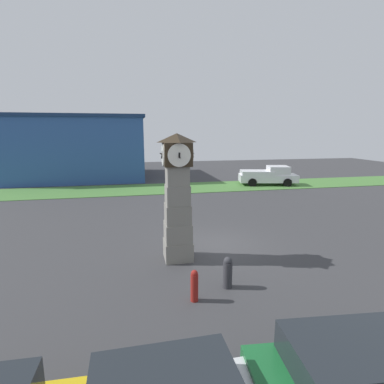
% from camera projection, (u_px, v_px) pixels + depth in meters
% --- Properties ---
extents(ground_plane, '(76.85, 76.85, 0.00)m').
position_uv_depth(ground_plane, '(215.00, 245.00, 13.72)').
color(ground_plane, '#38383A').
extents(clock_tower, '(1.33, 1.41, 5.05)m').
position_uv_depth(clock_tower, '(177.00, 199.00, 11.77)').
color(clock_tower, gray).
rests_on(clock_tower, ground_plane).
extents(bollard_near_tower, '(0.31, 0.31, 1.08)m').
position_uv_depth(bollard_near_tower, '(228.00, 272.00, 9.89)').
color(bollard_near_tower, '#333338').
rests_on(bollard_near_tower, ground_plane).
extents(bollard_mid_row, '(0.24, 0.24, 1.01)m').
position_uv_depth(bollard_mid_row, '(194.00, 285.00, 9.11)').
color(bollard_mid_row, maroon).
rests_on(bollard_mid_row, ground_plane).
extents(car_by_building, '(4.50, 2.17, 1.54)m').
position_uv_depth(car_by_building, '(368.00, 380.00, 5.32)').
color(car_by_building, '#19602D').
rests_on(car_by_building, ground_plane).
extents(pickup_truck, '(5.72, 3.08, 1.85)m').
position_uv_depth(pickup_truck, '(268.00, 176.00, 28.70)').
color(pickup_truck, silver).
rests_on(pickup_truck, ground_plane).
extents(warehouse_blue_far, '(14.02, 11.57, 6.73)m').
position_uv_depth(warehouse_blue_far, '(80.00, 147.00, 33.22)').
color(warehouse_blue_far, '#2D5193').
rests_on(warehouse_blue_far, ground_plane).
extents(grass_verge_far, '(46.11, 5.14, 0.04)m').
position_uv_depth(grass_verge_far, '(206.00, 187.00, 27.87)').
color(grass_verge_far, '#477A38').
rests_on(grass_verge_far, ground_plane).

